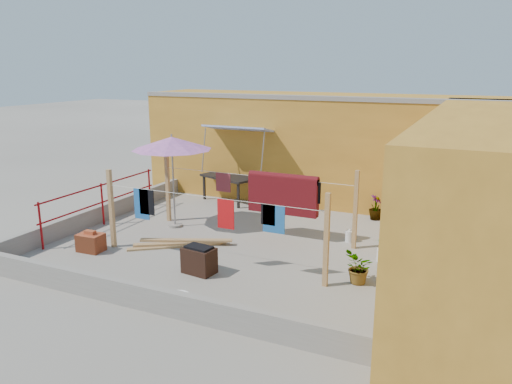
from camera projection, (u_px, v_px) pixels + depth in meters
ground at (239, 243)px, 11.62m from camera, size 80.00×80.00×0.00m
wall_back at (323, 147)px, 15.16m from camera, size 11.00×3.27×3.21m
wall_right at (493, 202)px, 9.12m from camera, size 2.40×9.00×3.20m
parapet_front at (144, 297)px, 8.41m from camera, size 8.30×0.16×0.44m
parapet_left at (102, 213)px, 13.22m from camera, size 0.16×7.30×0.44m
red_railing at (102, 198)px, 12.83m from camera, size 0.05×4.20×1.10m
clothesline_rig at (273, 198)px, 11.59m from camera, size 5.09×2.35×1.80m
patio_umbrella at (172, 144)px, 12.32m from camera, size 2.61×2.61×2.39m
outdoor_table at (229, 178)px, 15.05m from camera, size 1.88×1.33×0.79m
brick_stack at (91, 242)px, 11.08m from camera, size 0.57×0.42×0.48m
lumber_pile at (180, 243)px, 11.42m from camera, size 2.05×1.43×0.14m
brazier at (199, 260)px, 9.90m from camera, size 0.67×0.49×0.56m
white_basin at (178, 297)px, 8.81m from camera, size 0.47×0.47×0.08m
water_jug_a at (349, 236)px, 11.69m from camera, size 0.20×0.20×0.31m
water_jug_b at (381, 255)px, 10.52m from camera, size 0.20×0.20×0.31m
green_hose at (390, 241)px, 11.69m from camera, size 0.51×0.51×0.07m
plant_back_a at (297, 197)px, 14.24m from camera, size 0.73×0.64×0.78m
plant_back_b at (376, 207)px, 13.35m from camera, size 0.38×0.38×0.67m
plant_right_a at (409, 239)px, 10.74m from camera, size 0.47×0.38×0.78m
plant_right_b at (396, 266)px, 9.44m from camera, size 0.46×0.44×0.65m
plant_right_c at (359, 268)px, 9.37m from camera, size 0.56×0.63×0.65m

